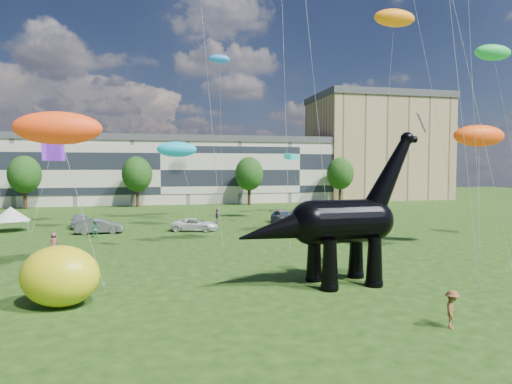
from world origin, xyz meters
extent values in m
plane|color=#16330C|center=(0.00, 0.00, 0.00)|extent=(220.00, 220.00, 0.00)
cube|color=beige|center=(-8.00, 62.00, 6.00)|extent=(78.00, 11.00, 12.00)
cube|color=tan|center=(40.00, 65.00, 11.00)|extent=(28.00, 18.00, 22.00)
cylinder|color=#382314|center=(-30.00, 53.00, 1.60)|extent=(0.56, 0.56, 3.20)
ellipsoid|color=#14380F|center=(-30.00, 53.00, 6.32)|extent=(5.20, 5.20, 6.24)
cylinder|color=#382314|center=(-12.00, 53.00, 1.60)|extent=(0.56, 0.56, 3.20)
ellipsoid|color=#14380F|center=(-12.00, 53.00, 6.32)|extent=(5.20, 5.20, 6.24)
cylinder|color=#382314|center=(8.00, 53.00, 1.60)|extent=(0.56, 0.56, 3.20)
ellipsoid|color=#14380F|center=(8.00, 53.00, 6.32)|extent=(5.20, 5.20, 6.24)
cylinder|color=#382314|center=(26.00, 53.00, 1.60)|extent=(0.56, 0.56, 3.20)
ellipsoid|color=#14380F|center=(26.00, 53.00, 6.32)|extent=(5.20, 5.20, 6.24)
cone|color=black|center=(1.40, -2.13, 1.43)|extent=(1.06, 1.06, 2.86)
sphere|color=black|center=(1.40, -2.13, 0.17)|extent=(1.05, 1.05, 1.05)
cone|color=black|center=(1.24, -0.04, 1.43)|extent=(1.06, 1.06, 2.86)
sphere|color=black|center=(1.24, -0.04, 0.17)|extent=(1.05, 1.05, 1.05)
cone|color=black|center=(4.25, -1.91, 1.43)|extent=(1.06, 1.06, 2.86)
sphere|color=black|center=(4.25, -1.91, 0.17)|extent=(1.05, 1.05, 1.05)
cone|color=black|center=(4.09, 0.18, 1.43)|extent=(1.06, 1.06, 2.86)
sphere|color=black|center=(4.09, 0.18, 0.17)|extent=(1.05, 1.05, 1.05)
cylinder|color=black|center=(2.65, -0.98, 3.72)|extent=(4.19, 2.87, 2.57)
sphere|color=black|center=(0.65, -1.13, 3.72)|extent=(2.57, 2.57, 2.57)
sphere|color=black|center=(4.64, -0.83, 3.72)|extent=(2.48, 2.48, 2.48)
cone|color=black|center=(5.81, -0.74, 6.48)|extent=(3.69, 1.70, 5.05)
sphere|color=black|center=(6.97, -0.65, 8.67)|extent=(0.80, 0.80, 0.80)
cylinder|color=black|center=(7.25, -0.63, 8.62)|extent=(0.70, 0.47, 0.42)
cone|color=black|center=(-1.31, -1.28, 3.40)|extent=(5.18, 2.38, 2.80)
imported|color=silver|center=(-17.03, 27.65, 0.81)|extent=(2.64, 4.99, 1.62)
imported|color=slate|center=(-14.21, 22.56, 0.78)|extent=(4.79, 1.89, 1.55)
imported|color=white|center=(-4.29, 22.28, 0.70)|extent=(5.48, 3.61, 1.40)
imported|color=#595960|center=(6.85, 25.67, 0.80)|extent=(2.70, 5.71, 1.61)
cube|color=white|center=(13.07, 26.66, 1.10)|extent=(3.47, 3.47, 0.12)
cone|color=white|center=(13.07, 26.66, 1.90)|extent=(4.39, 4.39, 1.50)
cylinder|color=#999999|center=(11.45, 25.52, 0.55)|extent=(0.06, 0.06, 1.10)
cylinder|color=#999999|center=(14.21, 25.04, 0.55)|extent=(0.06, 0.06, 1.10)
cylinder|color=#999999|center=(11.93, 28.28, 0.55)|extent=(0.06, 0.06, 1.10)
cylinder|color=#999999|center=(14.68, 27.80, 0.55)|extent=(0.06, 0.06, 1.10)
cube|color=white|center=(13.38, 27.46, 1.04)|extent=(3.27, 3.27, 0.11)
cone|color=white|center=(13.38, 27.46, 1.80)|extent=(4.14, 4.14, 1.42)
cylinder|color=#999999|center=(12.29, 25.94, 0.52)|extent=(0.06, 0.06, 1.04)
cylinder|color=#999999|center=(14.90, 26.38, 0.52)|extent=(0.06, 0.06, 1.04)
cylinder|color=#999999|center=(11.85, 28.55, 0.52)|extent=(0.06, 0.06, 1.04)
cylinder|color=#999999|center=(14.47, 28.99, 0.52)|extent=(0.06, 0.06, 1.04)
cube|color=silver|center=(-23.78, 26.24, 1.11)|extent=(4.01, 4.01, 0.12)
cone|color=silver|center=(-23.78, 26.24, 1.92)|extent=(5.08, 5.08, 1.52)
cylinder|color=#999999|center=(-21.91, 25.54, 0.56)|extent=(0.06, 0.06, 1.11)
cylinder|color=#999999|center=(-23.08, 28.11, 0.56)|extent=(0.06, 0.06, 1.11)
ellipsoid|color=yellow|center=(-12.73, -1.86, 1.52)|extent=(4.73, 4.19, 3.03)
imported|color=#284795|center=(4.46, 5.10, 0.81)|extent=(0.71, 0.65, 1.62)
imported|color=brown|center=(5.23, 18.66, 0.93)|extent=(1.08, 1.37, 1.86)
imported|color=#36885C|center=(-14.28, 19.95, 0.86)|extent=(0.91, 0.75, 1.72)
imported|color=#6A306D|center=(-1.11, 28.40, 0.88)|extent=(0.47, 1.05, 1.76)
imported|color=black|center=(16.49, 23.06, 0.94)|extent=(0.95, 1.83, 1.88)
imported|color=brown|center=(4.33, -8.63, 0.82)|extent=(1.16, 1.20, 1.65)
imported|color=brown|center=(-16.45, 12.95, 0.80)|extent=(0.93, 0.87, 1.60)
ellipsoid|color=#F0450C|center=(17.79, 6.20, 9.51)|extent=(3.98, 5.02, 1.79)
ellipsoid|color=blue|center=(1.44, 44.54, 24.28)|extent=(2.91, 3.69, 1.32)
ellipsoid|color=green|center=(26.59, 15.07, 19.05)|extent=(4.34, 4.34, 1.65)
ellipsoid|color=#0D98C3|center=(-5.73, 34.35, 9.37)|extent=(4.49, 5.83, 2.07)
plane|color=black|center=(32.49, 36.53, 14.00)|extent=(3.23, 3.42, 3.14)
plane|color=#5A17A2|center=(-20.50, 31.15, 9.51)|extent=(3.54, 2.14, 3.57)
cube|color=#0DCCB1|center=(11.24, 37.45, 8.53)|extent=(2.61, 2.77, 1.00)
ellipsoid|color=#F84010|center=(-14.10, 4.78, 9.38)|extent=(4.96, 5.74, 2.07)
ellipsoid|color=orange|center=(20.04, 23.66, 25.02)|extent=(4.88, 5.70, 2.05)
camera|label=1|loc=(-7.73, -24.36, 6.87)|focal=30.00mm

